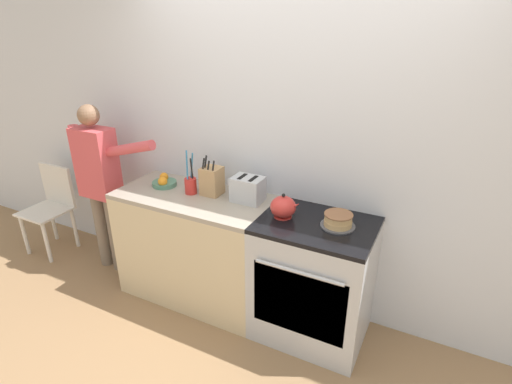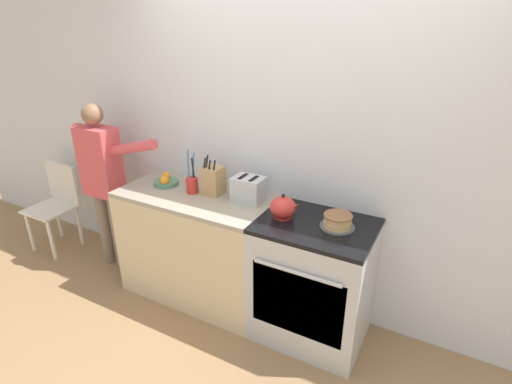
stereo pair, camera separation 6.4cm
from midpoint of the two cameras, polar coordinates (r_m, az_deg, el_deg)
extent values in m
plane|color=#93704C|center=(3.08, -0.66, -20.65)|extent=(16.00, 16.00, 0.00)
cube|color=silver|center=(2.88, 4.85, 6.42)|extent=(8.00, 0.04, 2.60)
cube|color=beige|center=(3.30, -9.06, -7.93)|extent=(1.21, 0.59, 0.87)
cube|color=#9E9384|center=(3.09, -9.59, -0.76)|extent=(1.21, 0.59, 0.03)
cube|color=#B7BABF|center=(2.91, 7.49, -12.60)|extent=(0.77, 0.59, 0.88)
cube|color=black|center=(2.68, 5.33, -15.53)|extent=(0.63, 0.01, 0.48)
cylinder|color=#B7BABF|center=(2.51, 5.33, -11.35)|extent=(0.58, 0.02, 0.02)
cube|color=black|center=(2.67, 8.00, -4.74)|extent=(0.77, 0.59, 0.03)
cylinder|color=#4C4C51|center=(2.64, 10.90, -4.75)|extent=(0.23, 0.23, 0.01)
cylinder|color=tan|center=(2.63, 10.93, -4.31)|extent=(0.18, 0.18, 0.04)
cylinder|color=tan|center=(2.62, 11.00, -3.60)|extent=(0.18, 0.18, 0.04)
cylinder|color=brown|center=(2.61, 11.03, -3.16)|extent=(0.18, 0.18, 0.01)
cylinder|color=red|center=(2.72, 3.18, -3.48)|extent=(0.12, 0.12, 0.01)
ellipsoid|color=red|center=(2.69, 3.21, -2.15)|extent=(0.17, 0.17, 0.15)
cone|color=red|center=(2.65, 4.86, -1.99)|extent=(0.09, 0.04, 0.08)
sphere|color=black|center=(2.65, 3.25, -0.47)|extent=(0.02, 0.02, 0.02)
cube|color=tan|center=(3.04, -6.91, 1.58)|extent=(0.14, 0.14, 0.21)
cylinder|color=black|center=(2.99, -8.14, 4.05)|extent=(0.01, 0.04, 0.08)
cylinder|color=black|center=(2.97, -7.42, 3.82)|extent=(0.01, 0.03, 0.07)
cylinder|color=black|center=(2.94, -6.74, 3.76)|extent=(0.01, 0.04, 0.07)
cylinder|color=black|center=(3.01, -7.82, 4.34)|extent=(0.01, 0.04, 0.09)
cylinder|color=red|center=(3.10, -9.90, 0.88)|extent=(0.09, 0.09, 0.12)
cylinder|color=black|center=(3.05, -9.71, 2.67)|extent=(0.02, 0.05, 0.25)
cylinder|color=teal|center=(3.05, -10.41, 3.12)|extent=(0.04, 0.07, 0.29)
cylinder|color=teal|center=(3.06, -9.79, 3.11)|extent=(0.06, 0.03, 0.28)
cylinder|color=#4C7F66|center=(3.30, -13.49, 1.18)|extent=(0.19, 0.19, 0.04)
sphere|color=orange|center=(3.24, -13.74, 1.47)|extent=(0.07, 0.07, 0.07)
sphere|color=orange|center=(3.33, -13.55, 2.10)|extent=(0.07, 0.07, 0.07)
cube|color=#B7BABF|center=(2.91, -1.81, 0.38)|extent=(0.22, 0.17, 0.18)
cube|color=black|center=(2.90, -2.61, 2.24)|extent=(0.03, 0.12, 0.00)
cube|color=black|center=(2.86, -1.04, 1.94)|extent=(0.03, 0.12, 0.00)
cube|color=black|center=(2.96, -3.87, 1.46)|extent=(0.02, 0.02, 0.01)
cylinder|color=#7A6B5B|center=(3.95, -21.59, -4.99)|extent=(0.11, 0.11, 0.72)
cylinder|color=#7A6B5B|center=(3.84, -19.97, -5.58)|extent=(0.11, 0.11, 0.72)
cube|color=#D14C51|center=(3.64, -22.29, 3.87)|extent=(0.34, 0.20, 0.60)
cylinder|color=#D14C51|center=(3.78, -24.53, 4.93)|extent=(0.08, 0.08, 0.51)
cylinder|color=#D14C51|center=(3.31, -18.26, 5.88)|extent=(0.51, 0.08, 0.21)
sphere|color=#846047|center=(3.54, -23.32, 10.05)|extent=(0.17, 0.17, 0.17)
cylinder|color=silver|center=(4.51, -30.52, -5.29)|extent=(0.04, 0.04, 0.42)
cylinder|color=silver|center=(4.27, -28.11, -6.39)|extent=(0.04, 0.04, 0.42)
cylinder|color=silver|center=(4.66, -27.35, -3.70)|extent=(0.04, 0.04, 0.42)
cylinder|color=silver|center=(4.42, -24.85, -4.66)|extent=(0.04, 0.04, 0.42)
cube|color=silver|center=(4.37, -28.26, -2.43)|extent=(0.40, 0.40, 0.02)
cube|color=silver|center=(4.39, -26.88, 0.96)|extent=(0.40, 0.03, 0.40)
camera|label=1|loc=(0.03, -90.67, -0.30)|focal=28.00mm
camera|label=2|loc=(0.03, 89.33, 0.30)|focal=28.00mm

